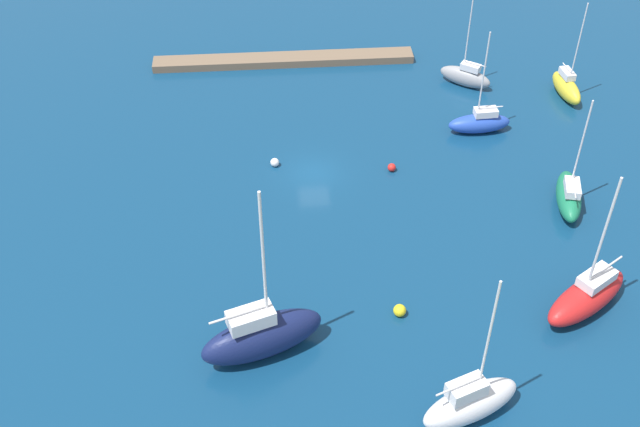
# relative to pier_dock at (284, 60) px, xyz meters

# --- Properties ---
(water) EXTENTS (160.00, 160.00, 0.00)m
(water) POSITION_rel_pier_dock_xyz_m (-1.72, 17.56, -0.37)
(water) COLOR navy
(water) RESTS_ON ground
(pier_dock) EXTENTS (25.22, 2.08, 0.73)m
(pier_dock) POSITION_rel_pier_dock_xyz_m (0.00, 0.00, 0.00)
(pier_dock) COLOR brown
(pier_dock) RESTS_ON ground
(sailboat_white_mid_basin) EXTENTS (6.61, 4.17, 11.21)m
(sailboat_white_mid_basin) POSITION_rel_pier_dock_xyz_m (-9.18, 41.39, 0.99)
(sailboat_white_mid_basin) COLOR white
(sailboat_white_mid_basin) RESTS_ON water
(sailboat_green_lone_north) EXTENTS (3.11, 6.15, 9.36)m
(sailboat_green_lone_north) POSITION_rel_pier_dock_xyz_m (-20.91, 23.07, 0.66)
(sailboat_green_lone_north) COLOR #19724C
(sailboat_green_lone_north) RESTS_ON water
(sailboat_gray_inner_mooring) EXTENTS (4.88, 4.06, 8.94)m
(sailboat_gray_inner_mooring) POSITION_rel_pier_dock_xyz_m (-16.73, 5.29, 0.62)
(sailboat_gray_inner_mooring) COLOR gray
(sailboat_gray_inner_mooring) RESTS_ON water
(sailboat_yellow_along_channel) EXTENTS (2.11, 5.15, 9.38)m
(sailboat_yellow_along_channel) POSITION_rel_pier_dock_xyz_m (-25.49, 7.90, 0.69)
(sailboat_yellow_along_channel) COLOR yellow
(sailboat_yellow_along_channel) RESTS_ON water
(sailboat_navy_near_pier) EXTENTS (8.28, 4.89, 13.10)m
(sailboat_navy_near_pier) POSITION_rel_pier_dock_xyz_m (2.77, 35.75, 1.33)
(sailboat_navy_near_pier) COLOR #141E4C
(sailboat_navy_near_pier) RESTS_ON water
(sailboat_blue_by_breakwater) EXTENTS (5.48, 2.07, 9.54)m
(sailboat_blue_by_breakwater) POSITION_rel_pier_dock_xyz_m (-16.35, 12.78, 0.58)
(sailboat_blue_by_breakwater) COLOR #2347B2
(sailboat_blue_by_breakwater) RESTS_ON water
(sailboat_red_far_north) EXTENTS (7.37, 5.97, 11.39)m
(sailboat_red_far_north) POSITION_rel_pier_dock_xyz_m (-18.75, 33.59, 0.87)
(sailboat_red_far_north) COLOR red
(sailboat_red_far_north) RESTS_ON water
(mooring_buoy_red) EXTENTS (0.67, 0.67, 0.67)m
(mooring_buoy_red) POSITION_rel_pier_dock_xyz_m (-8.06, 17.73, -0.03)
(mooring_buoy_red) COLOR red
(mooring_buoy_red) RESTS_ON water
(mooring_buoy_yellow) EXTENTS (0.86, 0.86, 0.86)m
(mooring_buoy_yellow) POSITION_rel_pier_dock_xyz_m (-6.35, 33.24, 0.06)
(mooring_buoy_yellow) COLOR yellow
(mooring_buoy_yellow) RESTS_ON water
(mooring_buoy_white) EXTENTS (0.71, 0.71, 0.71)m
(mooring_buoy_white) POSITION_rel_pier_dock_xyz_m (1.40, 16.38, -0.01)
(mooring_buoy_white) COLOR white
(mooring_buoy_white) RESTS_ON water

